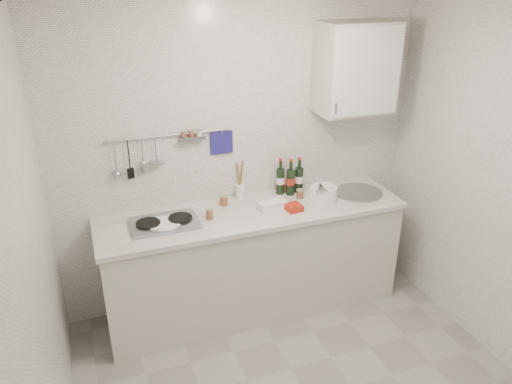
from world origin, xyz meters
The scene contains 16 objects.
ceiling centered at (0.00, 0.00, 2.50)m, with size 3.00×3.00×0.00m, color silver.
back_wall centered at (0.00, 1.40, 1.25)m, with size 3.00×0.02×2.50m, color silver.
wall_left centered at (-1.50, 0.00, 1.25)m, with size 0.02×2.80×2.50m, color silver.
counter centered at (0.01, 1.10, 0.43)m, with size 2.44×0.64×0.96m.
wall_rail centered at (-0.60, 1.37, 1.43)m, with size 0.98×0.09×0.34m.
wall_cabinet centered at (0.90, 1.22, 1.95)m, with size 0.60×0.38×0.70m.
plate_stack_hob centered at (-0.71, 1.07, 0.94)m, with size 0.27×0.26×0.03m.
plate_stack_sink centered at (0.60, 1.09, 0.97)m, with size 0.28×0.27×0.12m.
wine_bottles centered at (0.40, 1.30, 1.07)m, with size 0.23×0.12×0.31m.
butter_dish centered at (0.15, 1.07, 0.95)m, with size 0.22×0.11×0.07m, color white.
strawberry_punnet centered at (0.30, 0.99, 0.94)m, with size 0.12×0.12×0.05m, color red.
utensil_crock centered at (-0.02, 1.35, 1.00)m, with size 0.08×0.08×0.33m.
jar_a centered at (-0.19, 1.28, 0.96)m, with size 0.07×0.07×0.09m.
jar_b centered at (0.38, 1.35, 0.96)m, with size 0.06×0.06×0.08m.
jar_c centered at (0.44, 1.18, 0.96)m, with size 0.06×0.06×0.08m.
jar_d centered at (-0.36, 1.08, 0.96)m, with size 0.06×0.06×0.09m.
Camera 1 is at (-1.19, -2.21, 2.68)m, focal length 35.00 mm.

